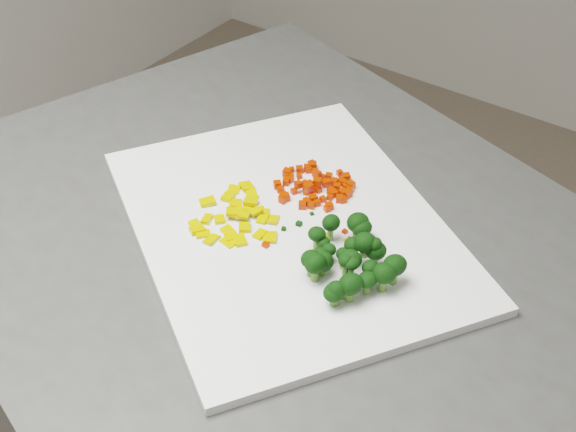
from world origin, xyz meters
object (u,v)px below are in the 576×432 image
Objects in this scene: cutting_board at (288,226)px; pepper_pile at (239,210)px; broccoli_pile at (353,252)px; carrot_pile at (314,180)px.

pepper_pile is at bearing -157.44° from cutting_board.
cutting_board is 0.11m from broccoli_pile.
carrot_pile is 0.15m from broccoli_pile.
cutting_board is at bearing 165.98° from broccoli_pile.
cutting_board is at bearing 22.56° from pepper_pile.
pepper_pile is (-0.04, -0.09, -0.01)m from carrot_pile.
carrot_pile is (-0.01, 0.07, 0.02)m from cutting_board.
cutting_board is 3.75× the size of broccoli_pile.
pepper_pile reaches higher than cutting_board.
broccoli_pile is (0.12, -0.10, 0.01)m from carrot_pile.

